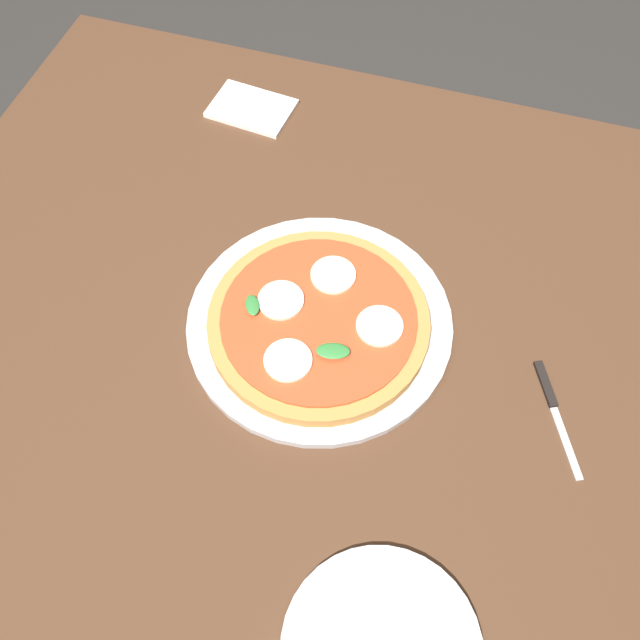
{
  "coord_description": "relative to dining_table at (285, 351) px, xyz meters",
  "views": [
    {
      "loc": [
        -0.21,
        0.49,
        1.53
      ],
      "look_at": [
        -0.05,
        -0.0,
        0.71
      ],
      "focal_mm": 41.03,
      "sensor_mm": 36.0,
      "label": 1
    }
  ],
  "objects": [
    {
      "name": "pizza",
      "position": [
        -0.05,
        0.01,
        0.12
      ],
      "size": [
        0.29,
        0.29,
        0.03
      ],
      "color": "#C6843F",
      "rests_on": "serving_tray"
    },
    {
      "name": "dining_table",
      "position": [
        0.0,
        0.0,
        0.0
      ],
      "size": [
        1.12,
        1.01,
        0.7
      ],
      "color": "#4C301E",
      "rests_on": "ground_plane"
    },
    {
      "name": "knife",
      "position": [
        -0.36,
        0.02,
        0.1
      ],
      "size": [
        0.08,
        0.15,
        0.01
      ],
      "color": "black",
      "rests_on": "dining_table"
    },
    {
      "name": "napkin",
      "position": [
        0.18,
        -0.36,
        0.1
      ],
      "size": [
        0.14,
        0.1,
        0.01
      ],
      "primitive_type": "cube",
      "rotation": [
        0.0,
        0.0,
        -0.1
      ],
      "color": "white",
      "rests_on": "dining_table"
    },
    {
      "name": "serving_tray",
      "position": [
        -0.05,
        -0.0,
        0.1
      ],
      "size": [
        0.35,
        0.35,
        0.01
      ],
      "primitive_type": "cylinder",
      "color": "silver",
      "rests_on": "dining_table"
    },
    {
      "name": "ground_plane",
      "position": [
        0.0,
        0.0,
        -0.6
      ],
      "size": [
        6.0,
        6.0,
        0.0
      ],
      "primitive_type": "plane",
      "color": "#2D2B28"
    }
  ]
}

